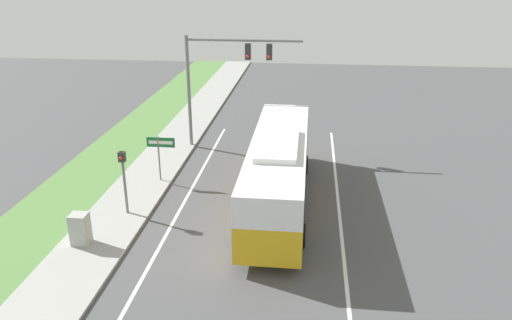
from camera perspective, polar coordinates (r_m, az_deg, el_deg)
name	(u,v)px	position (r m, az deg, el deg)	size (l,w,h in m)	color
ground_plane	(251,248)	(19.93, -0.58, -10.00)	(80.00, 80.00, 0.00)	#4C4C4F
sidewalk	(99,238)	(21.45, -17.45, -8.48)	(2.80, 80.00, 0.12)	#9E9E99
grass_verge	(25,234)	(22.87, -24.90, -7.65)	(3.60, 80.00, 0.10)	#568442
lane_divider_near	(162,243)	(20.61, -10.70, -9.26)	(0.14, 30.00, 0.01)	silver
lane_divider_far	(343,253)	(19.89, 9.95, -10.43)	(0.14, 30.00, 0.01)	silver
bus	(279,166)	(22.71, 2.62, -0.68)	(2.64, 12.16, 3.35)	gold
signal_gantry	(222,69)	(29.33, -3.92, 10.33)	(6.74, 0.41, 6.69)	slate
pedestrian_signal	(124,173)	(22.24, -14.90, -1.40)	(0.28, 0.34, 3.00)	slate
street_sign	(160,149)	(25.42, -10.91, 1.20)	(1.43, 0.08, 2.46)	slate
utility_cabinet	(80,229)	(20.85, -19.46, -7.44)	(0.68, 0.61, 1.28)	#A8A8A3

